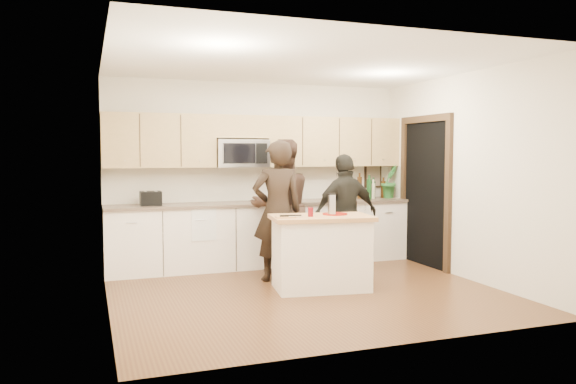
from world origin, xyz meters
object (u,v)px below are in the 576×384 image
object	(u,v)px
woman_left	(277,211)
woman_right	(346,214)
island	(321,252)
woman_center	(282,206)
toaster	(151,198)

from	to	relation	value
woman_left	woman_right	bearing A→B (deg)	-174.73
island	woman_right	world-z (taller)	woman_right
woman_center	woman_right	bearing A→B (deg)	151.97
toaster	woman_center	world-z (taller)	woman_center
woman_center	island	bearing A→B (deg)	95.80
toaster	woman_right	distance (m)	2.67
toaster	woman_right	bearing A→B (deg)	-20.52
woman_center	woman_right	world-z (taller)	woman_center
toaster	woman_right	world-z (taller)	woman_right
toaster	woman_center	bearing A→B (deg)	-17.52
woman_right	island	bearing A→B (deg)	40.16
woman_center	woman_right	distance (m)	0.88
island	woman_left	world-z (taller)	woman_left
island	woman_left	size ratio (longest dim) A/B	0.71
toaster	woman_left	xyz separation A→B (m)	(1.50, -0.97, -0.13)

